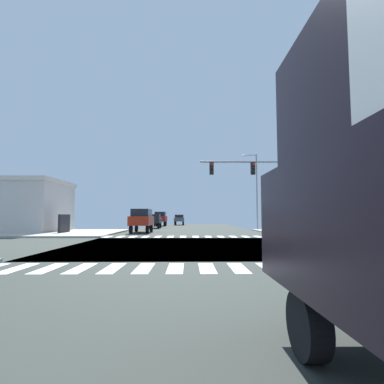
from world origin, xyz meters
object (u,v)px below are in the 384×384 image
(bank_building, at_px, (3,206))
(sedan_outer_3, at_px, (154,220))
(suv_trailing_4, at_px, (161,217))
(street_lamp, at_px, (255,185))
(traffic_signal_mast, at_px, (258,177))
(suv_queued_3, at_px, (370,222))
(sedan_middle_2, at_px, (179,219))
(suv_crossing_2, at_px, (142,219))

(bank_building, distance_m, sedan_outer_3, 17.71)
(suv_trailing_4, relative_size, sedan_outer_3, 1.07)
(street_lamp, relative_size, bank_building, 0.65)
(traffic_signal_mast, bearing_deg, street_lamp, 79.01)
(street_lamp, xyz_separation_m, suv_queued_3, (0.43, -21.26, -3.83))
(street_lamp, distance_m, bank_building, 26.99)
(suv_queued_3, xyz_separation_m, sedan_middle_2, (-9.82, 42.63, -0.28))
(street_lamp, height_order, sedan_middle_2, street_lamp)
(bank_building, bearing_deg, suv_crossing_2, -2.29)
(suv_queued_3, bearing_deg, sedan_middle_2, 12.98)
(suv_crossing_2, distance_m, sedan_middle_2, 25.91)
(suv_queued_3, bearing_deg, suv_crossing_2, 37.21)
(street_lamp, xyz_separation_m, bank_building, (-26.59, -3.80, -2.57))
(traffic_signal_mast, height_order, sedan_middle_2, traffic_signal_mast)
(sedan_middle_2, bearing_deg, sedan_outer_3, 78.47)
(sedan_middle_2, bearing_deg, suv_crossing_2, 83.35)
(street_lamp, height_order, suv_trailing_4, street_lamp)
(street_lamp, bearing_deg, suv_trailing_4, 127.34)
(street_lamp, height_order, bank_building, street_lamp)
(suv_crossing_2, xyz_separation_m, sedan_middle_2, (3.00, 25.74, -0.28))
(suv_crossing_2, distance_m, suv_trailing_4, 20.62)
(traffic_signal_mast, xyz_separation_m, sedan_outer_3, (-10.38, 17.05, -3.72))
(street_lamp, relative_size, sedan_outer_3, 2.06)
(traffic_signal_mast, distance_m, sedan_middle_2, 32.81)
(suv_queued_3, distance_m, suv_trailing_4, 39.64)
(suv_trailing_4, distance_m, sedan_outer_3, 9.59)
(suv_crossing_2, bearing_deg, street_lamp, -160.58)
(suv_queued_3, relative_size, sedan_middle_2, 1.07)
(suv_queued_3, height_order, sedan_middle_2, suv_queued_3)
(traffic_signal_mast, bearing_deg, sedan_middle_2, 103.08)
(suv_crossing_2, bearing_deg, sedan_middle_2, -96.65)
(street_lamp, xyz_separation_m, suv_crossing_2, (-12.40, -4.37, -3.83))
(sedan_outer_3, bearing_deg, traffic_signal_mast, 121.33)
(sedan_outer_3, bearing_deg, bank_building, 36.39)
(traffic_signal_mast, height_order, street_lamp, street_lamp)
(traffic_signal_mast, height_order, bank_building, traffic_signal_mast)
(traffic_signal_mast, xyz_separation_m, suv_trailing_4, (-10.38, 26.63, -3.44))
(suv_queued_3, bearing_deg, street_lamp, 1.16)
(traffic_signal_mast, xyz_separation_m, street_lamp, (2.02, 10.38, 0.39))
(traffic_signal_mast, distance_m, suv_queued_3, 11.67)
(suv_queued_3, xyz_separation_m, suv_trailing_4, (-12.82, 37.51, 0.00))
(suv_queued_3, xyz_separation_m, sedan_outer_3, (-12.82, 27.93, -0.28))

